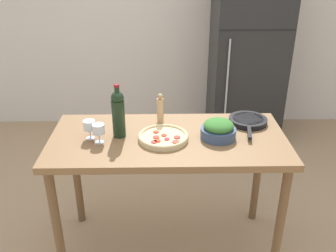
{
  "coord_description": "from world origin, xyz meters",
  "views": [
    {
      "loc": [
        -0.04,
        -2.09,
        2.0
      ],
      "look_at": [
        0.0,
        0.04,
        0.96
      ],
      "focal_mm": 40.0,
      "sensor_mm": 36.0,
      "label": 1
    }
  ],
  "objects_px": {
    "homemade_pizza": "(163,137)",
    "cast_iron_skillet": "(248,121)",
    "refrigerator": "(247,60)",
    "wine_bottle": "(118,113)",
    "salad_bowl": "(218,130)",
    "pepper_mill": "(160,109)",
    "wine_glass_near": "(99,130)",
    "wine_glass_far": "(89,126)"
  },
  "relations": [
    {
      "from": "refrigerator",
      "to": "cast_iron_skillet",
      "type": "xyz_separation_m",
      "value": [
        -0.33,
        -1.6,
        0.04
      ]
    },
    {
      "from": "wine_glass_far",
      "to": "homemade_pizza",
      "type": "height_order",
      "value": "wine_glass_far"
    },
    {
      "from": "wine_glass_far",
      "to": "homemade_pizza",
      "type": "bearing_deg",
      "value": -3.11
    },
    {
      "from": "homemade_pizza",
      "to": "cast_iron_skillet",
      "type": "distance_m",
      "value": 0.62
    },
    {
      "from": "salad_bowl",
      "to": "homemade_pizza",
      "type": "bearing_deg",
      "value": -176.61
    },
    {
      "from": "pepper_mill",
      "to": "refrigerator",
      "type": "bearing_deg",
      "value": 59.71
    },
    {
      "from": "wine_bottle",
      "to": "wine_glass_near",
      "type": "xyz_separation_m",
      "value": [
        -0.12,
        -0.08,
        -0.07
      ]
    },
    {
      "from": "salad_bowl",
      "to": "cast_iron_skillet",
      "type": "height_order",
      "value": "salad_bowl"
    },
    {
      "from": "salad_bowl",
      "to": "cast_iron_skillet",
      "type": "bearing_deg",
      "value": 41.64
    },
    {
      "from": "wine_bottle",
      "to": "salad_bowl",
      "type": "bearing_deg",
      "value": -3.34
    },
    {
      "from": "pepper_mill",
      "to": "cast_iron_skillet",
      "type": "distance_m",
      "value": 0.6
    },
    {
      "from": "pepper_mill",
      "to": "homemade_pizza",
      "type": "height_order",
      "value": "pepper_mill"
    },
    {
      "from": "wine_glass_far",
      "to": "pepper_mill",
      "type": "bearing_deg",
      "value": 27.12
    },
    {
      "from": "refrigerator",
      "to": "cast_iron_skillet",
      "type": "height_order",
      "value": "refrigerator"
    },
    {
      "from": "wine_bottle",
      "to": "salad_bowl",
      "type": "relative_size",
      "value": 1.56
    },
    {
      "from": "wine_bottle",
      "to": "salad_bowl",
      "type": "xyz_separation_m",
      "value": [
        0.62,
        -0.04,
        -0.1
      ]
    },
    {
      "from": "refrigerator",
      "to": "salad_bowl",
      "type": "xyz_separation_m",
      "value": [
        -0.56,
        -1.81,
        0.08
      ]
    },
    {
      "from": "wine_glass_near",
      "to": "homemade_pizza",
      "type": "height_order",
      "value": "wine_glass_near"
    },
    {
      "from": "wine_bottle",
      "to": "wine_glass_near",
      "type": "relative_size",
      "value": 2.83
    },
    {
      "from": "wine_bottle",
      "to": "pepper_mill",
      "type": "distance_m",
      "value": 0.33
    },
    {
      "from": "pepper_mill",
      "to": "homemade_pizza",
      "type": "relative_size",
      "value": 0.67
    },
    {
      "from": "wine_glass_near",
      "to": "salad_bowl",
      "type": "relative_size",
      "value": 0.55
    },
    {
      "from": "wine_bottle",
      "to": "pepper_mill",
      "type": "height_order",
      "value": "wine_bottle"
    },
    {
      "from": "refrigerator",
      "to": "wine_bottle",
      "type": "xyz_separation_m",
      "value": [
        -1.18,
        -1.77,
        0.18
      ]
    },
    {
      "from": "wine_glass_far",
      "to": "wine_bottle",
      "type": "bearing_deg",
      "value": 10.07
    },
    {
      "from": "pepper_mill",
      "to": "cast_iron_skillet",
      "type": "bearing_deg",
      "value": -2.11
    },
    {
      "from": "pepper_mill",
      "to": "cast_iron_skillet",
      "type": "xyz_separation_m",
      "value": [
        0.6,
        -0.02,
        -0.08
      ]
    },
    {
      "from": "wine_bottle",
      "to": "cast_iron_skillet",
      "type": "height_order",
      "value": "wine_bottle"
    },
    {
      "from": "pepper_mill",
      "to": "cast_iron_skillet",
      "type": "relative_size",
      "value": 0.51
    },
    {
      "from": "wine_glass_near",
      "to": "homemade_pizza",
      "type": "distance_m",
      "value": 0.4
    },
    {
      "from": "refrigerator",
      "to": "pepper_mill",
      "type": "distance_m",
      "value": 1.83
    },
    {
      "from": "pepper_mill",
      "to": "wine_glass_near",
      "type": "bearing_deg",
      "value": -143.47
    },
    {
      "from": "wine_glass_near",
      "to": "salad_bowl",
      "type": "distance_m",
      "value": 0.74
    },
    {
      "from": "homemade_pizza",
      "to": "cast_iron_skillet",
      "type": "bearing_deg",
      "value": 21.52
    },
    {
      "from": "wine_glass_far",
      "to": "pepper_mill",
      "type": "relative_size",
      "value": 0.58
    },
    {
      "from": "refrigerator",
      "to": "wine_glass_near",
      "type": "xyz_separation_m",
      "value": [
        -1.3,
        -1.86,
        0.11
      ]
    },
    {
      "from": "pepper_mill",
      "to": "homemade_pizza",
      "type": "distance_m",
      "value": 0.26
    },
    {
      "from": "wine_glass_far",
      "to": "homemade_pizza",
      "type": "xyz_separation_m",
      "value": [
        0.46,
        -0.02,
        -0.07
      ]
    },
    {
      "from": "wine_glass_far",
      "to": "cast_iron_skillet",
      "type": "height_order",
      "value": "wine_glass_far"
    },
    {
      "from": "wine_bottle",
      "to": "salad_bowl",
      "type": "height_order",
      "value": "wine_bottle"
    },
    {
      "from": "pepper_mill",
      "to": "salad_bowl",
      "type": "xyz_separation_m",
      "value": [
        0.36,
        -0.23,
        -0.04
      ]
    },
    {
      "from": "wine_glass_near",
      "to": "salad_bowl",
      "type": "bearing_deg",
      "value": 3.74
    }
  ]
}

